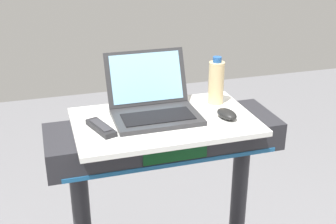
{
  "coord_description": "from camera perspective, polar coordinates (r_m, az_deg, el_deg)",
  "views": [
    {
      "loc": [
        -0.43,
        -0.77,
        1.78
      ],
      "look_at": [
        0.0,
        0.65,
        1.15
      ],
      "focal_mm": 47.15,
      "sensor_mm": 36.0,
      "label": 1
    }
  ],
  "objects": [
    {
      "name": "desk_board",
      "position": [
        1.68,
        -0.49,
        -1.24
      ],
      "size": [
        0.69,
        0.43,
        0.02
      ],
      "primitive_type": "cube",
      "color": "white",
      "rests_on": "treadmill_base"
    },
    {
      "name": "laptop",
      "position": [
        1.7,
        -1.92,
        1.09
      ],
      "size": [
        0.32,
        0.31,
        0.22
      ],
      "rotation": [
        0.0,
        0.0,
        0.04
      ],
      "color": "#2D2D30",
      "rests_on": "desk_board"
    },
    {
      "name": "computer_mouse",
      "position": [
        1.7,
        7.61,
        -0.25
      ],
      "size": [
        0.08,
        0.11,
        0.03
      ],
      "primitive_type": "ellipsoid",
      "rotation": [
        0.0,
        0.0,
        0.2
      ],
      "color": "black",
      "rests_on": "desk_board"
    },
    {
      "name": "water_bottle",
      "position": [
        1.81,
        6.25,
        3.87
      ],
      "size": [
        0.06,
        0.06,
        0.2
      ],
      "color": "beige",
      "rests_on": "desk_board"
    },
    {
      "name": "tv_remote",
      "position": [
        1.6,
        -8.66,
        -2.01
      ],
      "size": [
        0.09,
        0.17,
        0.02
      ],
      "color": "#232326",
      "rests_on": "desk_board"
    }
  ]
}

